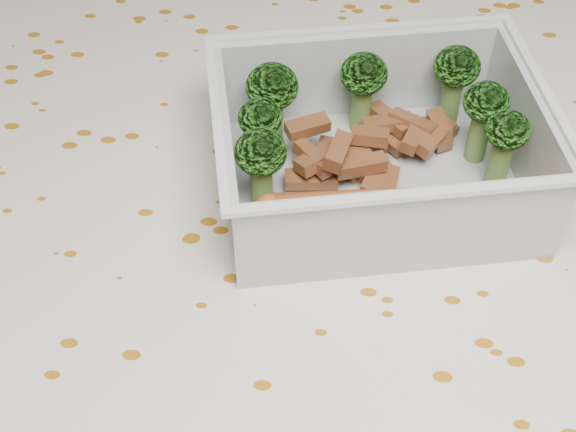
{
  "coord_description": "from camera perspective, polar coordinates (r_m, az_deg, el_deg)",
  "views": [
    {
      "loc": [
        0.02,
        -0.29,
        1.09
      ],
      "look_at": [
        -0.0,
        -0.0,
        0.78
      ],
      "focal_mm": 50.0,
      "sensor_mm": 36.0,
      "label": 1
    }
  ],
  "objects": [
    {
      "name": "lunch_container",
      "position": [
        0.46,
        6.36,
        4.07
      ],
      "size": [
        0.21,
        0.18,
        0.06
      ],
      "color": "silver",
      "rests_on": "tablecloth"
    },
    {
      "name": "meat_pile",
      "position": [
        0.48,
        6.1,
        4.85
      ],
      "size": [
        0.11,
        0.08,
        0.03
      ],
      "color": "brown",
      "rests_on": "lunch_container"
    },
    {
      "name": "tablecloth",
      "position": [
        0.48,
        0.26,
        -4.75
      ],
      "size": [
        1.46,
        0.96,
        0.19
      ],
      "color": "silver",
      "rests_on": "dining_table"
    },
    {
      "name": "dining_table",
      "position": [
        0.52,
        0.24,
        -8.18
      ],
      "size": [
        1.4,
        0.9,
        0.75
      ],
      "color": "brown",
      "rests_on": "ground"
    },
    {
      "name": "sausage",
      "position": [
        0.44,
        7.9,
        0.37
      ],
      "size": [
        0.16,
        0.04,
        0.02
      ],
      "color": "#C15B2A",
      "rests_on": "lunch_container"
    },
    {
      "name": "broccoli_florets",
      "position": [
        0.47,
        5.54,
        7.61
      ],
      "size": [
        0.16,
        0.11,
        0.05
      ],
      "color": "#608C3F",
      "rests_on": "lunch_container"
    }
  ]
}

